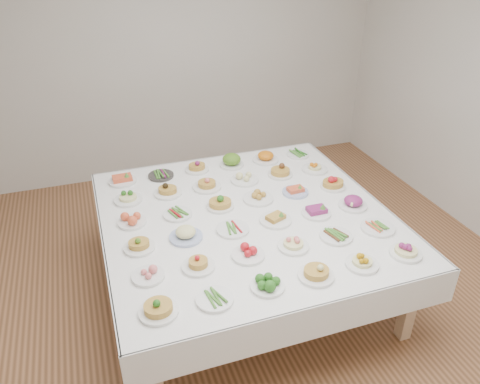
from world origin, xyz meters
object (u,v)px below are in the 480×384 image
object	(u,v)px
dish_0	(158,305)
dish_35	(298,154)
display_table	(246,221)
dish_18	(132,218)

from	to	relation	value
dish_0	dish_35	world-z (taller)	dish_0
display_table	dish_18	size ratio (longest dim) A/B	10.30
display_table	dish_18	bearing A→B (deg)	169.22
display_table	dish_0	size ratio (longest dim) A/B	9.51
dish_0	dish_18	xyz separation A→B (m)	(-0.02, 1.05, -0.01)
display_table	dish_35	distance (m)	1.25
dish_0	display_table	bearing A→B (deg)	44.96
display_table	dish_0	bearing A→B (deg)	-135.04
display_table	dish_18	world-z (taller)	dish_18
dish_0	dish_35	distance (m)	2.49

